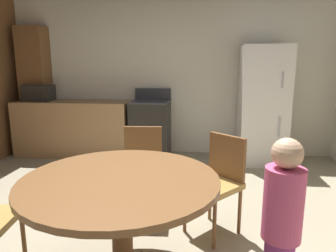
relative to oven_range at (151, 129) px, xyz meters
name	(u,v)px	position (x,y,z in m)	size (l,w,h in m)	color
ground_plane	(134,249)	(0.29, -2.51, -0.47)	(14.00, 14.00, 0.00)	gray
wall_back	(171,73)	(0.29, 0.40, 0.88)	(5.60, 0.12, 2.70)	silver
kitchen_counter	(75,128)	(-1.28, 0.00, -0.02)	(1.87, 0.60, 0.90)	#9E754C
pantry_column	(37,91)	(-2.00, 0.18, 0.58)	(0.44, 0.36, 2.10)	brown
oven_range	(151,129)	(0.00, 0.00, 0.00)	(0.60, 0.60, 1.10)	black
refrigerator	(263,105)	(1.72, -0.05, 0.41)	(0.68, 0.68, 1.76)	white
microwave	(39,93)	(-1.86, 0.00, 0.56)	(0.44, 0.32, 0.26)	black
dining_table	(121,199)	(0.29, -2.88, 0.14)	(1.29, 1.29, 0.76)	brown
chair_north	(142,165)	(0.23, -1.88, 0.03)	(0.42, 0.42, 0.87)	brown
chair_northeast	(218,178)	(0.96, -2.14, 0.03)	(0.57, 0.57, 0.87)	brown
person_child	(281,225)	(1.27, -3.04, 0.11)	(0.25, 0.25, 1.09)	#8C337A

